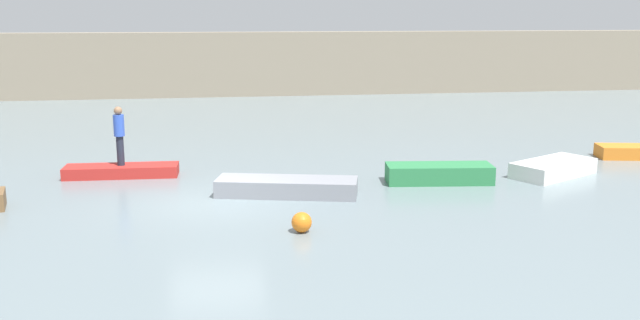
# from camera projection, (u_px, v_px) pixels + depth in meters

# --- Properties ---
(ground_plane) EXTENTS (120.00, 120.00, 0.00)m
(ground_plane) POSITION_uv_depth(u_px,v_px,m) (215.00, 203.00, 18.30)
(ground_plane) COLOR slate
(embankment_wall) EXTENTS (80.00, 1.20, 3.75)m
(embankment_wall) POSITION_uv_depth(u_px,v_px,m) (212.00, 64.00, 40.96)
(embankment_wall) COLOR gray
(embankment_wall) RESTS_ON ground_plane
(rowboat_red) EXTENTS (3.42, 1.04, 0.35)m
(rowboat_red) POSITION_uv_depth(u_px,v_px,m) (122.00, 171.00, 21.24)
(rowboat_red) COLOR red
(rowboat_red) RESTS_ON ground_plane
(rowboat_grey) EXTENTS (4.00, 2.00, 0.47)m
(rowboat_grey) POSITION_uv_depth(u_px,v_px,m) (287.00, 187.00, 19.06)
(rowboat_grey) COLOR gray
(rowboat_grey) RESTS_ON ground_plane
(rowboat_green) EXTENTS (3.18, 1.37, 0.54)m
(rowboat_green) POSITION_uv_depth(u_px,v_px,m) (439.00, 174.00, 20.47)
(rowboat_green) COLOR #2D7F47
(rowboat_green) RESTS_ON ground_plane
(rowboat_white) EXTENTS (3.04, 2.46, 0.47)m
(rowboat_white) POSITION_uv_depth(u_px,v_px,m) (553.00, 168.00, 21.33)
(rowboat_white) COLOR white
(rowboat_white) RESTS_ON ground_plane
(rowboat_orange) EXTENTS (2.80, 1.51, 0.43)m
(rowboat_orange) POSITION_uv_depth(u_px,v_px,m) (638.00, 152.00, 23.92)
(rowboat_orange) COLOR orange
(rowboat_orange) RESTS_ON ground_plane
(person_blue_shirt) EXTENTS (0.32, 0.32, 1.80)m
(person_blue_shirt) POSITION_uv_depth(u_px,v_px,m) (119.00, 133.00, 20.99)
(person_blue_shirt) COLOR #232838
(person_blue_shirt) RESTS_ON rowboat_red
(mooring_buoy) EXTENTS (0.47, 0.47, 0.47)m
(mooring_buoy) POSITION_uv_depth(u_px,v_px,m) (302.00, 222.00, 15.86)
(mooring_buoy) COLOR orange
(mooring_buoy) RESTS_ON ground_plane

